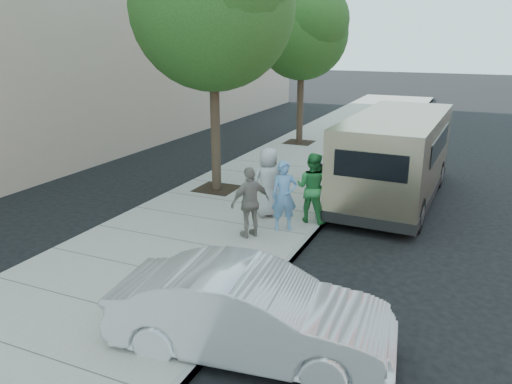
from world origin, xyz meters
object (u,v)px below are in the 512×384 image
(tree_near, at_px, (214,0))
(sedan, at_px, (251,313))
(person_green_shirt, at_px, (312,188))
(person_gray_shirt, at_px, (268,182))
(tree_far, at_px, (303,29))
(person_officer, at_px, (284,196))
(van, at_px, (396,156))
(person_striped_polo, at_px, (250,202))
(parking_meter, at_px, (317,179))

(tree_near, height_order, sedan, tree_near)
(person_green_shirt, xyz_separation_m, person_gray_shirt, (-1.15, -0.06, 0.02))
(person_gray_shirt, bearing_deg, tree_near, -77.65)
(tree_near, distance_m, person_gray_shirt, 5.28)
(tree_far, distance_m, person_green_shirt, 10.47)
(tree_far, height_order, person_green_shirt, tree_far)
(tree_far, bearing_deg, sedan, -73.67)
(sedan, relative_size, person_officer, 2.51)
(tree_near, height_order, van, tree_near)
(person_gray_shirt, relative_size, person_striped_polo, 1.08)
(tree_far, height_order, sedan, tree_far)
(parking_meter, bearing_deg, tree_near, 173.80)
(sedan, height_order, person_green_shirt, person_green_shirt)
(parking_meter, relative_size, van, 0.21)
(van, distance_m, person_officer, 4.31)
(person_green_shirt, height_order, person_striped_polo, person_green_shirt)
(tree_far, bearing_deg, parking_meter, -68.41)
(person_gray_shirt, bearing_deg, tree_far, -119.50)
(sedan, xyz_separation_m, person_green_shirt, (-0.80, 5.42, 0.34))
(person_officer, xyz_separation_m, person_gray_shirt, (-0.71, 0.73, 0.06))
(sedan, bearing_deg, tree_near, 23.87)
(person_officer, distance_m, person_gray_shirt, 1.02)
(person_gray_shirt, height_order, person_striped_polo, person_gray_shirt)
(parking_meter, bearing_deg, person_officer, -102.09)
(sedan, bearing_deg, tree_far, 8.61)
(sedan, bearing_deg, person_officer, 7.27)
(tree_near, height_order, person_officer, tree_near)
(tree_far, relative_size, person_gray_shirt, 3.60)
(tree_far, relative_size, van, 0.95)
(van, bearing_deg, sedan, -92.98)
(parking_meter, height_order, person_gray_shirt, person_gray_shirt)
(sedan, relative_size, person_striped_polo, 2.54)
(person_officer, relative_size, person_gray_shirt, 0.93)
(van, xyz_separation_m, person_gray_shirt, (-2.67, -3.10, -0.28))
(van, bearing_deg, tree_far, 131.23)
(person_green_shirt, bearing_deg, sedan, 103.61)
(person_officer, bearing_deg, person_striped_polo, -157.05)
(tree_near, height_order, tree_far, tree_near)
(van, bearing_deg, person_gray_shirt, -128.83)
(van, relative_size, person_green_shirt, 3.88)
(person_green_shirt, bearing_deg, tree_near, -18.21)
(person_officer, bearing_deg, van, 32.02)
(tree_near, relative_size, van, 1.10)
(tree_near, bearing_deg, parking_meter, -19.70)
(tree_near, relative_size, person_officer, 4.48)
(sedan, relative_size, person_gray_shirt, 2.34)
(tree_far, height_order, parking_meter, tree_far)
(tree_far, distance_m, sedan, 15.70)
(person_green_shirt, bearing_deg, tree_far, -64.00)
(person_officer, xyz_separation_m, person_green_shirt, (0.44, 0.78, 0.04))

